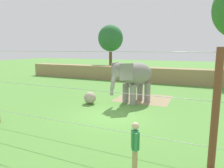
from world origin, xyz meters
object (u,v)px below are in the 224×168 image
Objects in this scene: zookeeper at (135,146)px; feed_trough at (136,84)px; enrichment_ball at (90,98)px; elephant at (134,76)px.

feed_trough is at bearing 107.74° from zookeeper.
enrichment_ball reaches higher than feed_trough.
elephant reaches higher than enrichment_ball.
enrichment_ball is (-2.67, -1.51, -1.50)m from elephant.
zookeeper is at bearing -72.26° from feed_trough.
zookeeper is 15.27m from feed_trough.
zookeeper is (5.45, -6.66, 0.51)m from enrichment_ball.
zookeeper reaches higher than enrichment_ball.
elephant is 8.69m from zookeeper.
elephant is at bearing -73.65° from feed_trough.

